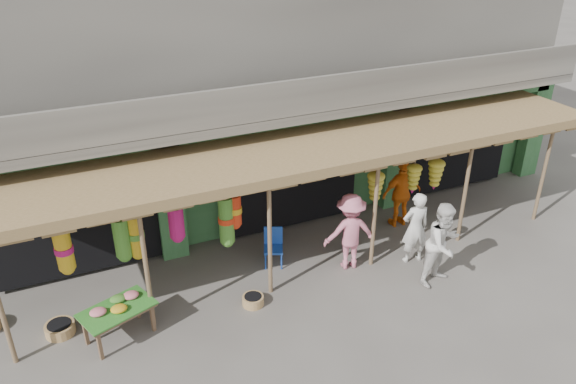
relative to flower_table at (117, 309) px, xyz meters
name	(u,v)px	position (x,y,z in m)	size (l,w,h in m)	color
ground	(328,270)	(4.64, 0.30, -0.64)	(80.00, 80.00, 0.00)	#514C47
building	(247,71)	(4.64, 5.17, 2.73)	(16.40, 6.80, 7.00)	gray
awning	(309,153)	(4.50, 1.10, 1.93)	(14.00, 2.70, 2.79)	brown
flower_table	(117,309)	(0.00, 0.00, 0.00)	(1.52, 1.19, 0.80)	brown
blue_chair	(273,244)	(3.63, 1.07, -0.15)	(0.56, 0.56, 0.89)	#173F9B
basket_mid	(60,329)	(-1.05, 0.57, -0.53)	(0.56, 0.56, 0.22)	#A37F49
basket_right	(253,300)	(2.64, -0.15, -0.54)	(0.45, 0.45, 0.20)	olive
person_front	(415,228)	(6.59, -0.16, 0.23)	(0.64, 0.42, 1.75)	silver
person_right	(443,244)	(6.64, -1.07, 0.31)	(0.92, 0.72, 1.90)	silver
person_vendor	(402,193)	(7.26, 1.34, 0.27)	(1.07, 0.44, 1.82)	orange
person_shopper	(350,232)	(5.13, 0.26, 0.26)	(1.17, 0.67, 1.81)	#CB6B82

